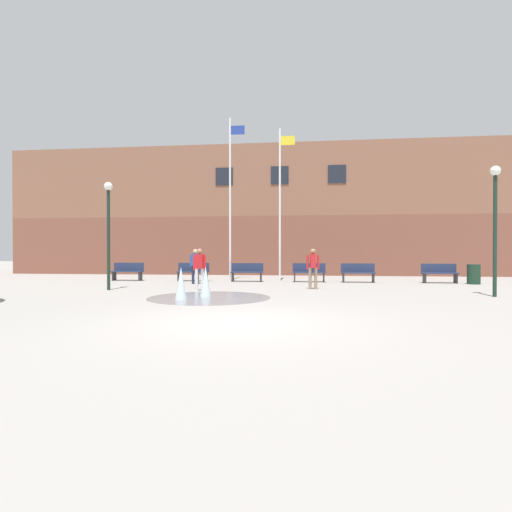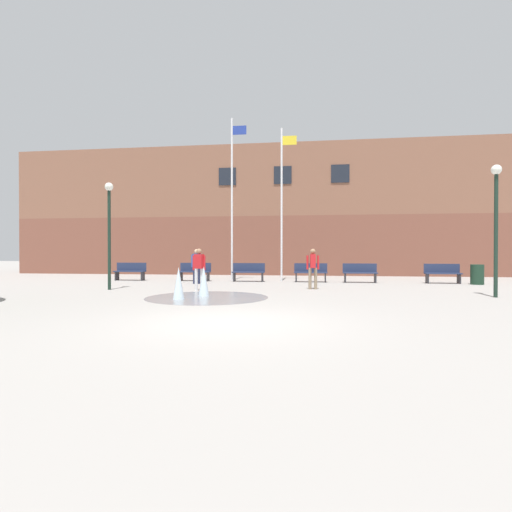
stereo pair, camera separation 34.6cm
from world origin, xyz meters
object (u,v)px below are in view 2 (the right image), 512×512
object	(u,v)px
park_bench_left_of_flagpoles	(195,271)
lamp_post_right_lane	(496,212)
park_bench_far_right	(443,273)
park_bench_under_right_flagpole	(311,272)
adult_watching	(313,265)
park_bench_far_left	(130,271)
park_bench_near_trashcan	(360,273)
flagpole_right	(282,200)
lamp_post_left_lane	(109,220)
adult_in_red	(199,266)
teen_by_trashcan	(197,263)
trash_can	(477,274)
park_bench_under_left_flagpole	(249,272)
flagpole_left	(232,195)

from	to	relation	value
park_bench_left_of_flagpoles	lamp_post_right_lane	distance (m)	13.24
park_bench_far_right	park_bench_under_right_flagpole	bearing A→B (deg)	179.95
park_bench_far_right	adult_watching	world-z (taller)	adult_watching
park_bench_far_left	park_bench_left_of_flagpoles	size ratio (longest dim) A/B	1.00
park_bench_left_of_flagpoles	park_bench_near_trashcan	bearing A→B (deg)	0.07
flagpole_right	lamp_post_left_lane	distance (m)	8.52
park_bench_far_right	flagpole_right	distance (m)	8.35
adult_in_red	park_bench_far_left	bearing A→B (deg)	-24.24
flagpole_right	lamp_post_right_lane	world-z (taller)	flagpole_right
park_bench_far_left	park_bench_under_right_flagpole	world-z (taller)	same
teen_by_trashcan	trash_can	size ratio (longest dim) A/B	1.77
park_bench_left_of_flagpoles	adult_watching	world-z (taller)	adult_watching
park_bench_under_left_flagpole	park_bench_far_right	xyz separation A→B (m)	(9.13, 0.07, 0.00)
flagpole_left	flagpole_right	xyz separation A→B (m)	(2.55, 0.00, -0.31)
adult_watching	adult_in_red	xyz separation A→B (m)	(-4.26, -1.18, 0.00)
flagpole_left	trash_can	distance (m)	12.09
park_bench_near_trashcan	lamp_post_right_lane	distance (m)	7.17
adult_watching	park_bench_under_left_flagpole	bearing A→B (deg)	-143.51
park_bench_left_of_flagpoles	park_bench_under_left_flagpole	distance (m)	2.75
adult_watching	teen_by_trashcan	size ratio (longest dim) A/B	1.00
lamp_post_left_lane	trash_can	xyz separation A→B (m)	(15.15, 4.55, -2.24)
teen_by_trashcan	park_bench_near_trashcan	bearing A→B (deg)	-29.28
park_bench_under_left_flagpole	trash_can	xyz separation A→B (m)	(10.46, -0.40, -0.03)
park_bench_left_of_flagpoles	adult_in_red	xyz separation A→B (m)	(1.62, -4.93, 0.45)
park_bench_far_left	lamp_post_right_lane	size ratio (longest dim) A/B	0.37
adult_in_red	lamp_post_left_lane	xyz separation A→B (m)	(-3.56, -0.08, 1.75)
park_bench_under_right_flagpole	adult_watching	xyz separation A→B (m)	(0.08, -3.78, 0.45)
park_bench_far_left	adult_in_red	bearing A→B (deg)	-44.06
lamp_post_left_lane	flagpole_left	bearing A→B (deg)	55.83
park_bench_under_left_flagpole	lamp_post_left_lane	bearing A→B (deg)	-133.42
park_bench_far_right	lamp_post_left_lane	world-z (taller)	lamp_post_left_lane
lamp_post_right_lane	park_bench_under_left_flagpole	bearing A→B (deg)	147.40
flagpole_left	lamp_post_right_lane	xyz separation A→B (m)	(9.87, -6.32, -1.64)
lamp_post_right_lane	lamp_post_left_lane	bearing A→B (deg)	176.77
park_bench_far_right	adult_watching	bearing A→B (deg)	-147.89
park_bench_far_left	flagpole_left	distance (m)	6.57
lamp_post_right_lane	flagpole_left	bearing A→B (deg)	147.39
adult_in_red	flagpole_left	size ratio (longest dim) A/B	0.19
park_bench_under_left_flagpole	teen_by_trashcan	size ratio (longest dim) A/B	1.01
flagpole_left	lamp_post_left_lane	xyz separation A→B (m)	(-3.77, -5.55, -1.71)
park_bench_far_left	flagpole_left	xyz separation A→B (m)	(5.24, 0.60, 3.92)
park_bench_under_right_flagpole	adult_in_red	bearing A→B (deg)	-130.15
park_bench_under_left_flagpole	park_bench_under_right_flagpole	size ratio (longest dim) A/B	1.00
park_bench_near_trashcan	park_bench_far_right	xyz separation A→B (m)	(3.75, 0.01, 0.00)
park_bench_far_right	lamp_post_left_lane	bearing A→B (deg)	-160.02
park_bench_near_trashcan	flagpole_right	size ratio (longest dim) A/B	0.21
park_bench_near_trashcan	adult_in_red	bearing A→B (deg)	-142.84
park_bench_near_trashcan	teen_by_trashcan	size ratio (longest dim) A/B	1.01
flagpole_left	lamp_post_left_lane	size ratio (longest dim) A/B	2.00
park_bench_left_of_flagpoles	flagpole_right	distance (m)	5.70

